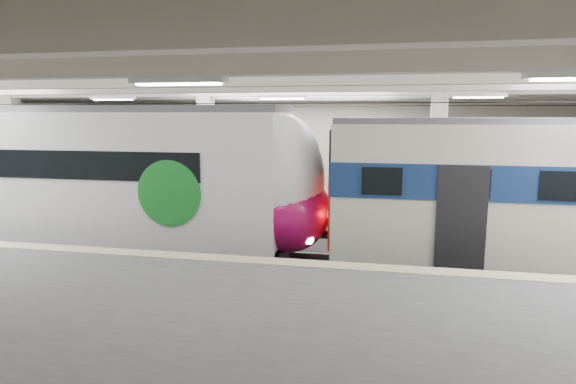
# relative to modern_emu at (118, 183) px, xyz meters

# --- Properties ---
(station_hall) EXTENTS (36.00, 24.00, 5.75)m
(station_hall) POSITION_rel_modern_emu_xyz_m (4.79, -1.74, 0.96)
(station_hall) COLOR black
(station_hall) RESTS_ON ground
(modern_emu) EXTENTS (14.50, 2.99, 4.64)m
(modern_emu) POSITION_rel_modern_emu_xyz_m (0.00, 0.00, 0.00)
(modern_emu) COLOR white
(modern_emu) RESTS_ON ground
(far_train) EXTENTS (13.56, 3.31, 4.32)m
(far_train) POSITION_rel_modern_emu_xyz_m (-3.22, 5.50, -0.05)
(far_train) COLOR white
(far_train) RESTS_ON ground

